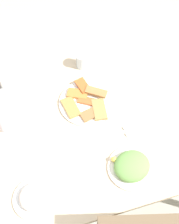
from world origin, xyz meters
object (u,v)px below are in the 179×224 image
pide_platter (86,102)px  soda_can (3,121)px  salad_plate_greens (34,197)px  fork (138,122)px  paper_napkin (139,125)px  condiment_caddy (1,86)px  salad_plate_rice (132,166)px  spoon (140,127)px  dining_table (92,129)px  drinking_glass (82,61)px

pide_platter → soda_can: bearing=2.7°
salad_plate_greens → fork: 0.65m
salad_plate_greens → paper_napkin: salad_plate_greens is taller
pide_platter → soda_can: soda_can is taller
soda_can → paper_napkin: bearing=164.3°
salad_plate_greens → condiment_caddy: 0.67m
salad_plate_rice → fork: 0.26m
fork → salad_plate_rice: bearing=49.3°
soda_can → spoon: size_ratio=0.69×
salad_plate_greens → dining_table: bearing=-140.0°
dining_table → salad_plate_rice: size_ratio=5.35×
pide_platter → drinking_glass: size_ratio=3.22×
dining_table → condiment_caddy: condiment_caddy is taller
fork → paper_napkin: bearing=77.3°
paper_napkin → spoon: size_ratio=0.87×
salad_plate_greens → drinking_glass: size_ratio=2.09×
dining_table → salad_plate_rice: (-0.11, 0.30, 0.09)m
fork → condiment_caddy: condiment_caddy is taller
dining_table → soda_can: soda_can is taller
salad_plate_greens → fork: salad_plate_greens is taller
soda_can → drinking_glass: soda_can is taller
dining_table → drinking_glass: 0.41m
pide_platter → drinking_glass: drinking_glass is taller
salad_plate_greens → salad_plate_rice: (-0.48, -0.01, 0.00)m
pide_platter → paper_napkin: 0.31m
dining_table → spoon: spoon is taller
salad_plate_rice → fork: (-0.12, -0.23, -0.02)m
salad_plate_rice → paper_napkin: bearing=-120.0°
dining_table → pide_platter: bearing=-93.0°
salad_plate_rice → drinking_glass: (0.05, -0.69, 0.02)m
paper_napkin → condiment_caddy: size_ratio=1.55×
salad_plate_greens → salad_plate_rice: bearing=-178.5°
salad_plate_rice → dining_table: bearing=-69.8°
salad_plate_greens → salad_plate_rice: 0.48m
pide_platter → drinking_glass: 0.27m
salad_plate_rice → drinking_glass: 0.69m
soda_can → drinking_glass: bearing=-150.3°
pide_platter → dining_table: bearing=87.0°
pide_platter → spoon: size_ratio=1.71×
spoon → drinking_glass: bearing=-84.9°
spoon → salad_plate_rice: bearing=43.7°
pide_platter → soda_can: size_ratio=2.49×
salad_plate_rice → paper_napkin: salad_plate_rice is taller
dining_table → pide_platter: size_ratio=4.05×
soda_can → condiment_caddy: size_ratio=1.23×
paper_napkin → fork: (0.00, -0.02, 0.00)m
salad_plate_rice → fork: bearing=-118.0°
drinking_glass → spoon: 0.52m
fork → spoon: same height
condiment_caddy → salad_plate_greens: bearing=94.7°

